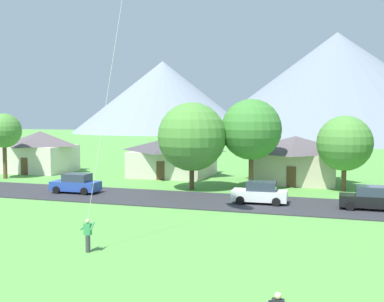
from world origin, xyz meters
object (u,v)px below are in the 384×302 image
house_leftmost (173,156)px  tree_left_of_center (251,130)px  house_right_center (295,158)px  tree_far_right (4,131)px  parked_car_blue_mid_west (76,184)px  parked_car_black_mid_east (370,198)px  parked_car_white_east_end (260,193)px  tree_near_right (345,143)px  tree_right_of_center (192,137)px  house_left_center (41,151)px

house_leftmost → tree_left_of_center: (10.23, -6.98, 3.24)m
house_right_center → tree_far_right: tree_far_right is taller
parked_car_blue_mid_west → house_leftmost: bearing=74.8°
tree_far_right → parked_car_blue_mid_west: bearing=-26.7°
parked_car_black_mid_east → house_leftmost: bearing=144.6°
tree_far_right → parked_car_white_east_end: (28.83, -6.44, -4.31)m
tree_near_right → tree_far_right: bearing=-176.4°
tree_right_of_center → parked_car_blue_mid_west: (-9.01, -5.13, -4.02)m
tree_near_right → house_leftmost: bearing=162.7°
tree_left_of_center → parked_car_blue_mid_west: 16.57m
house_right_center → tree_near_right: bearing=-44.2°
tree_left_of_center → tree_right_of_center: bearing=-156.7°
house_leftmost → tree_far_right: bearing=-154.4°
house_leftmost → house_right_center: size_ratio=1.03×
house_right_center → parked_car_black_mid_east: size_ratio=2.07×
house_right_center → house_leftmost: bearing=175.3°
parked_car_blue_mid_west → parked_car_white_east_end: 16.17m
parked_car_blue_mid_west → parked_car_white_east_end: size_ratio=0.99×
house_leftmost → parked_car_black_mid_east: 24.85m
house_leftmost → tree_right_of_center: (5.13, -9.18, 2.59)m
tree_right_of_center → parked_car_blue_mid_west: 11.12m
parked_car_blue_mid_west → parked_car_black_mid_east: (24.11, -0.05, 0.00)m
tree_right_of_center → parked_car_white_east_end: tree_right_of_center is taller
parked_car_white_east_end → tree_near_right: bearing=54.3°
tree_left_of_center → parked_car_white_east_end: 8.98m
house_leftmost → house_left_center: (-16.56, -1.53, 0.28)m
house_left_center → tree_far_right: (0.02, -6.40, 2.60)m
tree_left_of_center → tree_near_right: 8.44m
tree_far_right → parked_car_black_mid_east: size_ratio=1.68×
tree_far_right → parked_car_black_mid_east: (36.78, -6.42, -4.31)m
parked_car_blue_mid_west → parked_car_white_east_end: bearing=-0.2°
parked_car_blue_mid_west → parked_car_black_mid_east: size_ratio=1.01×
parked_car_blue_mid_west → house_left_center: bearing=134.8°
parked_car_blue_mid_west → tree_left_of_center: bearing=27.4°
house_left_center → house_right_center: bearing=0.8°
house_leftmost → tree_near_right: 19.47m
tree_near_right → parked_car_blue_mid_west: 24.20m
tree_far_right → parked_car_white_east_end: size_ratio=1.66×
tree_right_of_center → tree_near_right: 13.80m
house_right_center → tree_near_right: tree_near_right is taller
house_right_center → tree_left_of_center: bearing=-121.0°
house_left_center → tree_far_right: size_ratio=1.08×
tree_near_right → tree_far_right: tree_far_right is taller
house_left_center → house_right_center: 30.31m
house_left_center → parked_car_black_mid_east: house_left_center is taller
tree_left_of_center → tree_right_of_center: (-5.10, -2.19, -0.64)m
tree_near_right → parked_car_black_mid_east: size_ratio=1.62×
tree_left_of_center → tree_near_right: bearing=8.5°
tree_right_of_center → parked_car_white_east_end: size_ratio=1.89×
house_leftmost → tree_left_of_center: size_ratio=1.07×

